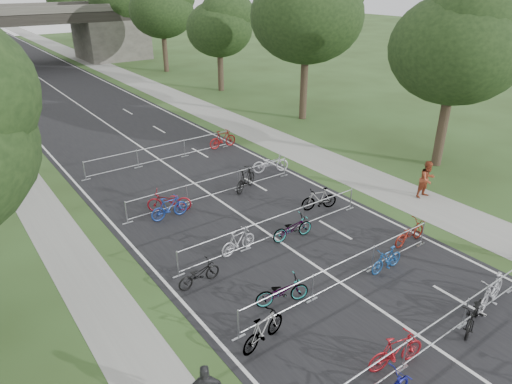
% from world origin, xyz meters
% --- Properties ---
extents(road, '(11.00, 140.00, 0.01)m').
position_xyz_m(road, '(0.00, 50.00, 0.01)').
color(road, black).
rests_on(road, ground).
extents(sidewalk_right, '(3.00, 140.00, 0.01)m').
position_xyz_m(sidewalk_right, '(8.00, 50.00, 0.01)').
color(sidewalk_right, gray).
rests_on(sidewalk_right, ground).
extents(lane_markings, '(0.12, 140.00, 0.00)m').
position_xyz_m(lane_markings, '(0.00, 50.00, 0.00)').
color(lane_markings, silver).
rests_on(lane_markings, ground).
extents(overpass_bridge, '(31.00, 8.00, 7.05)m').
position_xyz_m(overpass_bridge, '(0.00, 65.00, 3.53)').
color(overpass_bridge, '#41403A').
rests_on(overpass_bridge, ground).
extents(tree_right_0, '(7.17, 7.17, 10.93)m').
position_xyz_m(tree_right_0, '(13.11, 15.93, 6.92)').
color(tree_right_0, '#33261C').
rests_on(tree_right_0, ground).
extents(tree_right_1, '(8.18, 8.18, 12.47)m').
position_xyz_m(tree_right_1, '(13.11, 27.93, 7.90)').
color(tree_right_1, '#33261C').
rests_on(tree_right_1, ground).
extents(tree_right_2, '(6.16, 6.16, 9.39)m').
position_xyz_m(tree_right_2, '(13.11, 39.93, 5.95)').
color(tree_right_2, '#33261C').
rests_on(tree_right_2, ground).
extents(tree_right_3, '(7.17, 7.17, 10.93)m').
position_xyz_m(tree_right_3, '(13.11, 51.93, 6.92)').
color(tree_right_3, '#33261C').
rests_on(tree_right_3, ground).
extents(tree_right_5, '(6.16, 6.16, 9.39)m').
position_xyz_m(tree_right_5, '(13.11, 75.93, 5.95)').
color(tree_right_5, '#33261C').
rests_on(tree_right_5, ground).
extents(barrier_row_2, '(9.70, 0.08, 1.10)m').
position_xyz_m(barrier_row_2, '(0.00, 7.20, 0.55)').
color(barrier_row_2, '#A3A5AA').
rests_on(barrier_row_2, ground).
extents(barrier_row_3, '(9.70, 0.08, 1.10)m').
position_xyz_m(barrier_row_3, '(0.00, 11.00, 0.55)').
color(barrier_row_3, '#A3A5AA').
rests_on(barrier_row_3, ground).
extents(barrier_row_4, '(9.70, 0.08, 1.10)m').
position_xyz_m(barrier_row_4, '(0.00, 15.00, 0.55)').
color(barrier_row_4, '#A3A5AA').
rests_on(barrier_row_4, ground).
extents(barrier_row_5, '(9.70, 0.08, 1.10)m').
position_xyz_m(barrier_row_5, '(0.00, 20.00, 0.55)').
color(barrier_row_5, '#A3A5AA').
rests_on(barrier_row_5, ground).
extents(barrier_row_6, '(9.70, 0.08, 1.10)m').
position_xyz_m(barrier_row_6, '(0.00, 26.00, 0.55)').
color(barrier_row_6, '#A3A5AA').
rests_on(barrier_row_6, ground).
extents(bike_9, '(1.95, 0.93, 1.13)m').
position_xyz_m(bike_9, '(-1.61, 7.43, 0.57)').
color(bike_9, maroon).
rests_on(bike_9, ground).
extents(bike_10, '(2.07, 1.26, 1.03)m').
position_xyz_m(bike_10, '(1.70, 6.98, 0.51)').
color(bike_10, black).
rests_on(bike_10, ground).
extents(bike_11, '(2.08, 0.85, 1.21)m').
position_xyz_m(bike_11, '(3.09, 7.22, 0.61)').
color(bike_11, '#A5A5AC').
rests_on(bike_11, ground).
extents(bike_12, '(1.91, 0.91, 1.11)m').
position_xyz_m(bike_12, '(-4.13, 10.35, 0.55)').
color(bike_12, '#A3A5AA').
rests_on(bike_12, ground).
extents(bike_13, '(2.02, 1.22, 1.00)m').
position_xyz_m(bike_13, '(-2.47, 11.50, 0.50)').
color(bike_13, '#A3A5AA').
rests_on(bike_13, ground).
extents(bike_14, '(1.63, 0.48, 0.98)m').
position_xyz_m(bike_14, '(1.96, 10.67, 0.49)').
color(bike_14, '#19498C').
rests_on(bike_14, ground).
extents(bike_15, '(1.91, 0.72, 0.99)m').
position_xyz_m(bike_15, '(4.30, 11.40, 0.50)').
color(bike_15, maroon).
rests_on(bike_15, ground).
extents(bike_16, '(1.73, 0.66, 0.90)m').
position_xyz_m(bike_16, '(-4.23, 14.10, 0.45)').
color(bike_16, black).
rests_on(bike_16, ground).
extents(bike_17, '(1.75, 0.65, 1.03)m').
position_xyz_m(bike_17, '(-1.88, 15.03, 0.51)').
color(bike_17, '#AEAEB6').
rests_on(bike_17, ground).
extents(bike_18, '(2.01, 0.87, 1.02)m').
position_xyz_m(bike_18, '(0.58, 14.56, 0.51)').
color(bike_18, '#A3A5AA').
rests_on(bike_18, ground).
extents(bike_19, '(1.87, 1.06, 1.09)m').
position_xyz_m(bike_19, '(3.37, 15.89, 0.54)').
color(bike_19, '#A3A5AA').
rests_on(bike_19, ground).
extents(bike_20, '(1.83, 0.55, 1.09)m').
position_xyz_m(bike_20, '(-2.83, 19.29, 0.55)').
color(bike_20, navy).
rests_on(bike_20, ground).
extents(bike_21, '(2.16, 1.70, 1.09)m').
position_xyz_m(bike_21, '(-2.53, 19.91, 0.55)').
color(bike_21, maroon).
rests_on(bike_21, ground).
extents(bike_22, '(2.04, 1.44, 1.21)m').
position_xyz_m(bike_22, '(1.79, 19.76, 0.60)').
color(bike_22, black).
rests_on(bike_22, ground).
extents(bike_23, '(2.21, 1.45, 1.10)m').
position_xyz_m(bike_23, '(4.30, 20.88, 0.55)').
color(bike_23, silver).
rests_on(bike_23, ground).
extents(bike_27, '(1.95, 0.57, 1.17)m').
position_xyz_m(bike_27, '(4.30, 25.97, 0.58)').
color(bike_27, maroon).
rests_on(bike_27, ground).
extents(pedestrian_b, '(1.01, 0.83, 1.92)m').
position_xyz_m(pedestrian_b, '(8.68, 13.72, 0.96)').
color(pedestrian_b, brown).
rests_on(pedestrian_b, ground).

